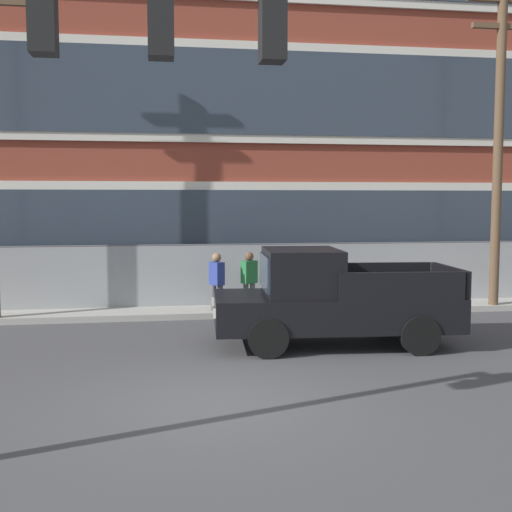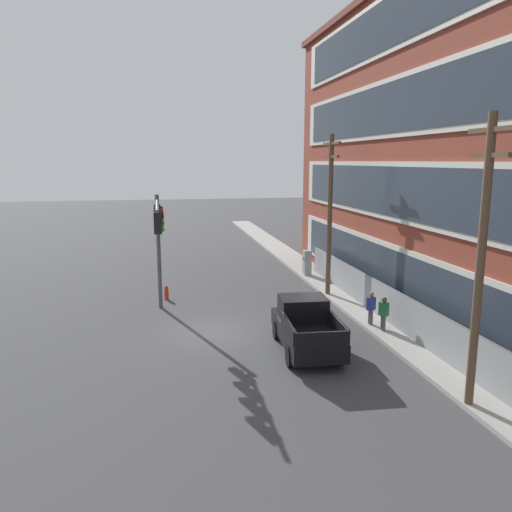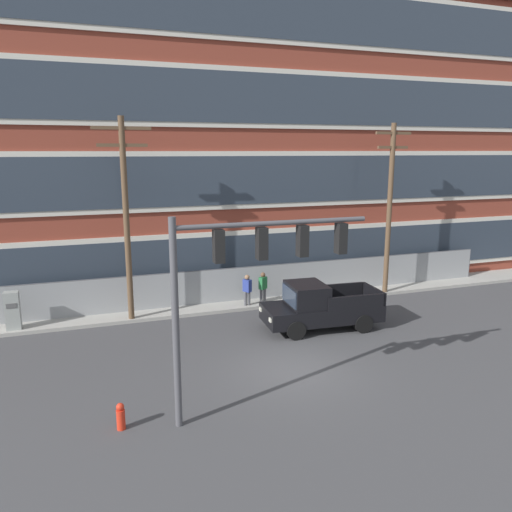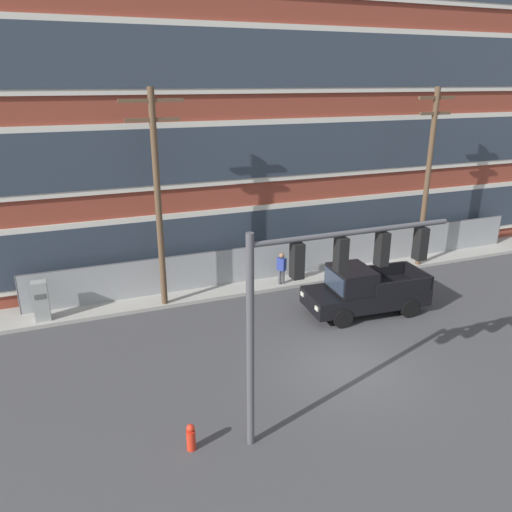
% 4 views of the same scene
% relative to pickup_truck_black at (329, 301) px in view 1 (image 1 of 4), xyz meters
% --- Properties ---
extents(ground_plane, '(160.00, 160.00, 0.00)m').
position_rel_pickup_truck_black_xyz_m(ground_plane, '(-2.74, -3.51, -0.96)').
color(ground_plane, '#424244').
extents(sidewalk_building_side, '(80.00, 2.13, 0.16)m').
position_rel_pickup_truck_black_xyz_m(sidewalk_building_side, '(-2.74, 4.42, -0.88)').
color(sidewalk_building_side, '#9E9B93').
rests_on(sidewalk_building_side, ground).
extents(brick_mill_building, '(46.95, 10.95, 16.20)m').
position_rel_pickup_truck_black_xyz_m(brick_mill_building, '(4.09, 10.67, 7.15)').
color(brick_mill_building, brown).
rests_on(brick_mill_building, ground).
extents(chain_link_fence, '(25.57, 0.06, 1.86)m').
position_rel_pickup_truck_black_xyz_m(chain_link_fence, '(-0.51, 4.67, -0.01)').
color(chain_link_fence, gray).
rests_on(chain_link_fence, ground).
extents(pickup_truck_black, '(5.21, 2.41, 2.05)m').
position_rel_pickup_truck_black_xyz_m(pickup_truck_black, '(0.00, 0.00, 0.00)').
color(pickup_truck_black, black).
rests_on(pickup_truck_black, ground).
extents(utility_pole_midblock, '(2.01, 0.26, 8.93)m').
position_rel_pickup_truck_black_xyz_m(utility_pole_midblock, '(5.70, 3.56, 3.90)').
color(utility_pole_midblock, brown).
rests_on(utility_pole_midblock, ground).
extents(pedestrian_near_cabinet, '(0.47, 0.41, 1.69)m').
position_rel_pickup_truck_black_xyz_m(pedestrian_near_cabinet, '(-1.14, 3.93, 0.01)').
color(pedestrian_near_cabinet, '#4C4C51').
rests_on(pedestrian_near_cabinet, ground).
extents(pedestrian_by_fence, '(0.40, 0.47, 1.69)m').
position_rel_pickup_truck_black_xyz_m(pedestrian_by_fence, '(-2.03, 3.72, 0.01)').
color(pedestrian_by_fence, '#4C4C51').
rests_on(pedestrian_by_fence, ground).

